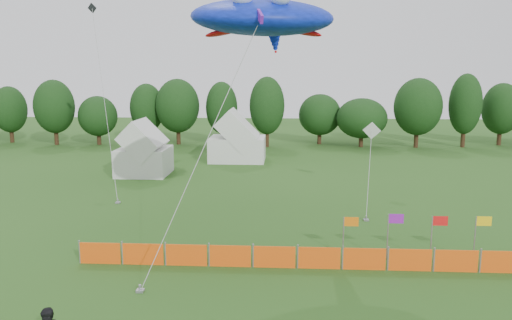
# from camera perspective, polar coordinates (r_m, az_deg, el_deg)

# --- Properties ---
(treeline) EXTENTS (104.57, 8.78, 8.36)m
(treeline) POSITION_cam_1_polar(r_m,az_deg,el_deg) (58.87, 3.84, 5.67)
(treeline) COLOR #382314
(treeline) RESTS_ON ground
(tent_left) EXTENTS (4.26, 4.26, 3.76)m
(tent_left) POSITION_cam_1_polar(r_m,az_deg,el_deg) (43.52, -12.70, 0.83)
(tent_left) COLOR silver
(tent_left) RESTS_ON ground
(tent_right) EXTENTS (5.46, 4.37, 3.86)m
(tent_right) POSITION_cam_1_polar(r_m,az_deg,el_deg) (49.04, -2.13, 2.16)
(tent_right) COLOR silver
(tent_right) RESTS_ON ground
(barrier_fence) EXTENTS (21.90, 0.06, 1.00)m
(barrier_fence) POSITION_cam_1_polar(r_m,az_deg,el_deg) (22.88, 7.21, -11.05)
(barrier_fence) COLOR #F4530D
(barrier_fence) RESTS_ON ground
(flag_row) EXTENTS (6.73, 0.55, 2.21)m
(flag_row) POSITION_cam_1_polar(r_m,az_deg,el_deg) (24.64, 17.56, -7.62)
(flag_row) COLOR gray
(flag_row) RESTS_ON ground
(stingray_kite) EXTENTS (8.74, 15.04, 12.46)m
(stingray_kite) POSITION_cam_1_polar(r_m,az_deg,el_deg) (24.92, 0.94, 15.82)
(stingray_kite) COLOR #102BE3
(stingray_kite) RESTS_ON ground
(small_kite_white) EXTENTS (2.21, 7.88, 5.15)m
(small_kite_white) POSITION_cam_1_polar(r_m,az_deg,el_deg) (35.32, 12.95, 1.12)
(small_kite_white) COLOR white
(small_kite_white) RESTS_ON ground
(small_kite_dark) EXTENTS (5.69, 10.92, 14.38)m
(small_kite_dark) POSITION_cam_1_polar(r_m,az_deg,el_deg) (40.44, -17.22, 8.66)
(small_kite_dark) COLOR black
(small_kite_dark) RESTS_ON ground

